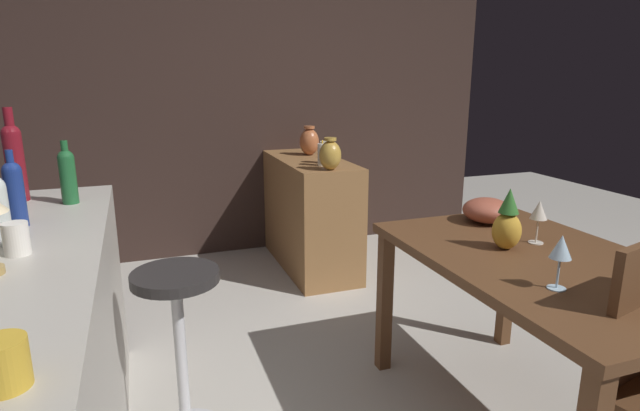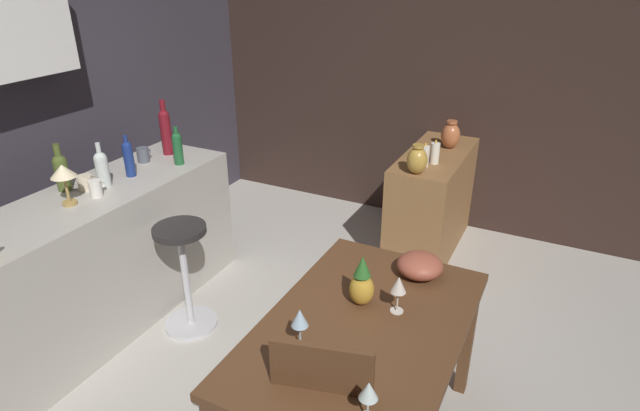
{
  "view_description": "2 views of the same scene",
  "coord_description": "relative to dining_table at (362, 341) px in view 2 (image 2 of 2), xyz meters",
  "views": [
    {
      "loc": [
        -1.55,
        1.0,
        1.42
      ],
      "look_at": [
        0.69,
        0.2,
        0.81
      ],
      "focal_mm": 28.93,
      "sensor_mm": 36.0,
      "label": 1
    },
    {
      "loc": [
        -1.8,
        -1.08,
        2.17
      ],
      "look_at": [
        0.85,
        0.25,
        0.76
      ],
      "focal_mm": 29.31,
      "sensor_mm": 36.0,
      "label": 2
    }
  ],
  "objects": [
    {
      "name": "wine_bottle_clear",
      "position": [
        0.34,
        1.86,
        0.37
      ],
      "size": [
        0.08,
        0.08,
        0.28
      ],
      "color": "silver",
      "rests_on": "kitchen_counter"
    },
    {
      "name": "wine_glass_left",
      "position": [
        -0.47,
        -0.21,
        0.21
      ],
      "size": [
        0.07,
        0.07,
        0.17
      ],
      "color": "silver",
      "rests_on": "dining_table"
    },
    {
      "name": "bar_stool",
      "position": [
        0.37,
        1.34,
        -0.26
      ],
      "size": [
        0.34,
        0.34,
        0.72
      ],
      "color": "#262323",
      "rests_on": "ground_plane"
    },
    {
      "name": "wine_bottle_cobalt",
      "position": [
        0.54,
        1.84,
        0.38
      ],
      "size": [
        0.06,
        0.06,
        0.27
      ],
      "color": "navy",
      "rests_on": "kitchen_counter"
    },
    {
      "name": "vase_copper",
      "position": [
        2.24,
        0.19,
        0.27
      ],
      "size": [
        0.15,
        0.15,
        0.22
      ],
      "color": "#B26038",
      "rests_on": "sideboard_cabinet"
    },
    {
      "name": "wine_glass_right",
      "position": [
        0.15,
        -0.1,
        0.23
      ],
      "size": [
        0.07,
        0.07,
        0.18
      ],
      "color": "silver",
      "rests_on": "dining_table"
    },
    {
      "name": "dining_table",
      "position": [
        0.0,
        0.0,
        0.0
      ],
      "size": [
        1.3,
        0.82,
        0.74
      ],
      "color": "#56351E",
      "rests_on": "ground_plane"
    },
    {
      "name": "pillar_candle_tall",
      "position": [
        1.85,
        0.21,
        0.25
      ],
      "size": [
        0.07,
        0.07,
        0.18
      ],
      "color": "white",
      "rests_on": "sideboard_cabinet"
    },
    {
      "name": "cup_white",
      "position": [
        0.21,
        1.79,
        0.3
      ],
      "size": [
        0.11,
        0.07,
        0.1
      ],
      "color": "white",
      "rests_on": "kitchen_counter"
    },
    {
      "name": "cup_cream",
      "position": [
        0.25,
        1.92,
        0.3
      ],
      "size": [
        0.12,
        0.09,
        0.09
      ],
      "color": "beige",
      "rests_on": "kitchen_counter"
    },
    {
      "name": "ground_plane",
      "position": [
        0.09,
        0.43,
        -0.65
      ],
      "size": [
        9.0,
        9.0,
        0.0
      ],
      "primitive_type": "plane",
      "color": "#B7B2A8"
    },
    {
      "name": "wine_glass_center",
      "position": [
        -0.24,
        0.17,
        0.23
      ],
      "size": [
        0.07,
        0.07,
        0.18
      ],
      "color": "silver",
      "rests_on": "dining_table"
    },
    {
      "name": "vase_brass",
      "position": [
        1.6,
        0.27,
        0.27
      ],
      "size": [
        0.14,
        0.14,
        0.21
      ],
      "color": "#B78C38",
      "rests_on": "sideboard_cabinet"
    },
    {
      "name": "pillar_candle_short",
      "position": [
        1.76,
        0.26,
        0.25
      ],
      "size": [
        0.06,
        0.06,
        0.17
      ],
      "color": "white",
      "rests_on": "sideboard_cabinet"
    },
    {
      "name": "sideboard_cabinet",
      "position": [
        2.07,
        0.25,
        -0.24
      ],
      "size": [
        1.1,
        0.44,
        0.82
      ],
      "primitive_type": "cube",
      "color": "olive",
      "rests_on": "ground_plane"
    },
    {
      "name": "wine_bottle_green",
      "position": [
        0.85,
        1.7,
        0.37
      ],
      "size": [
        0.07,
        0.07,
        0.26
      ],
      "color": "#1E592D",
      "rests_on": "kitchen_counter"
    },
    {
      "name": "kitchen_counter",
      "position": [
        0.12,
        1.86,
        -0.2
      ],
      "size": [
        2.1,
        0.6,
        0.9
      ],
      "primitive_type": "cube",
      "color": "#B2ADA3",
      "rests_on": "ground_plane"
    },
    {
      "name": "wine_bottle_ruby",
      "position": [
        0.97,
        1.91,
        0.43
      ],
      "size": [
        0.08,
        0.08,
        0.39
      ],
      "color": "maroon",
      "rests_on": "kitchen_counter"
    },
    {
      "name": "cup_slate",
      "position": [
        0.77,
        1.95,
        0.3
      ],
      "size": [
        0.12,
        0.08,
        0.1
      ],
      "color": "#515660",
      "rests_on": "kitchen_counter"
    },
    {
      "name": "counter_lamp",
      "position": [
        0.06,
        1.83,
        0.44
      ],
      "size": [
        0.14,
        0.14,
        0.24
      ],
      "color": "#A58447",
      "rests_on": "kitchen_counter"
    },
    {
      "name": "wall_side_right",
      "position": [
        2.64,
        0.73,
        0.65
      ],
      "size": [
        0.1,
        4.4,
        2.6
      ],
      "primitive_type": "cube",
      "color": "#33231E",
      "rests_on": "ground_plane"
    },
    {
      "name": "wine_bottle_olive",
      "position": [
        0.19,
        2.03,
        0.38
      ],
      "size": [
        0.08,
        0.08,
        0.29
      ],
      "color": "#475623",
      "rests_on": "kitchen_counter"
    },
    {
      "name": "fruit_bowl",
      "position": [
        0.48,
        -0.1,
        0.15
      ],
      "size": [
        0.23,
        0.23,
        0.12
      ],
      "primitive_type": "ellipsoid",
      "color": "#9E4C38",
      "rests_on": "dining_table"
    },
    {
      "name": "pineapple_centerpiece",
      "position": [
        0.14,
        0.07,
        0.2
      ],
      "size": [
        0.11,
        0.11,
        0.25
      ],
      "color": "gold",
      "rests_on": "dining_table"
    }
  ]
}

